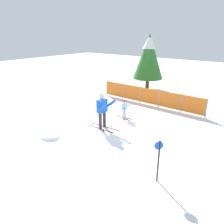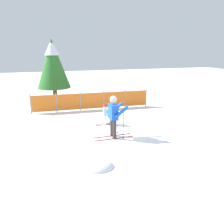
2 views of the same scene
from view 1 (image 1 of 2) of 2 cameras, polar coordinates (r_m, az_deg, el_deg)
name	(u,v)px [view 1 (image 1 of 2)]	position (r m, az deg, el deg)	size (l,w,h in m)	color
ground_plane	(109,127)	(10.93, -0.73, -3.96)	(60.00, 60.00, 0.00)	white
skier_adult	(103,107)	(10.44, -2.49, 1.31)	(1.74, 0.78, 1.83)	maroon
skier_child	(124,108)	(11.85, 3.25, 1.18)	(1.01, 0.52, 1.07)	maroon
safety_fence	(149,96)	(14.29, 9.63, 4.11)	(7.26, 0.37, 1.17)	gray
conifer_far	(149,56)	(17.93, 9.60, 14.31)	(2.37, 2.37, 4.40)	#4C3823
trail_marker	(158,157)	(6.95, 12.05, -11.35)	(0.21, 0.22, 1.43)	black
snow_mound	(51,137)	(10.30, -15.76, -6.35)	(0.99, 0.84, 0.40)	white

